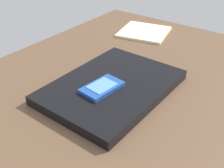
{
  "coord_description": "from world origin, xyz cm",
  "views": [
    {
      "loc": [
        -38.42,
        -31.04,
        40.72
      ],
      "look_at": [
        7.0,
        2.65,
        5.0
      ],
      "focal_mm": 44.61,
      "sensor_mm": 36.0,
      "label": 1
    }
  ],
  "objects": [
    {
      "name": "laptop_closed",
      "position": [
        7.0,
        2.65,
        4.19
      ],
      "size": [
        33.2,
        24.12,
        2.37
      ],
      "primitive_type": "cube",
      "rotation": [
        0.0,
        0.0,
        -0.02
      ],
      "color": "black",
      "rests_on": "desk_surface"
    },
    {
      "name": "notepad",
      "position": [
        43.99,
        15.77,
        3.4
      ],
      "size": [
        19.05,
        19.23,
        0.8
      ],
      "primitive_type": "cube",
      "rotation": [
        0.0,
        0.0,
        0.22
      ],
      "color": "#F2EDB2",
      "rests_on": "desk_surface"
    },
    {
      "name": "desk_surface",
      "position": [
        0.0,
        0.0,
        1.5
      ],
      "size": [
        120.0,
        80.0,
        3.0
      ],
      "primitive_type": "cube",
      "color": "brown",
      "rests_on": "ground"
    },
    {
      "name": "cell_phone_on_laptop",
      "position": [
        3.44,
        2.9,
        5.84
      ],
      "size": [
        10.41,
        6.85,
        1.01
      ],
      "color": "#1E479E",
      "rests_on": "laptop_closed"
    }
  ]
}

